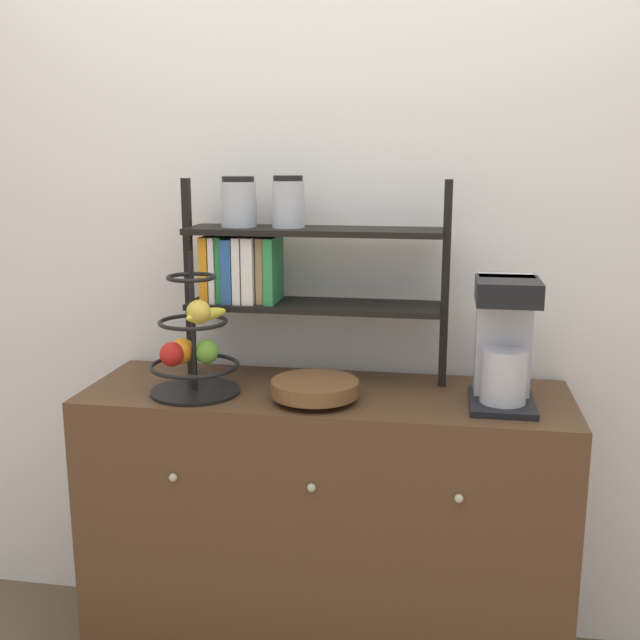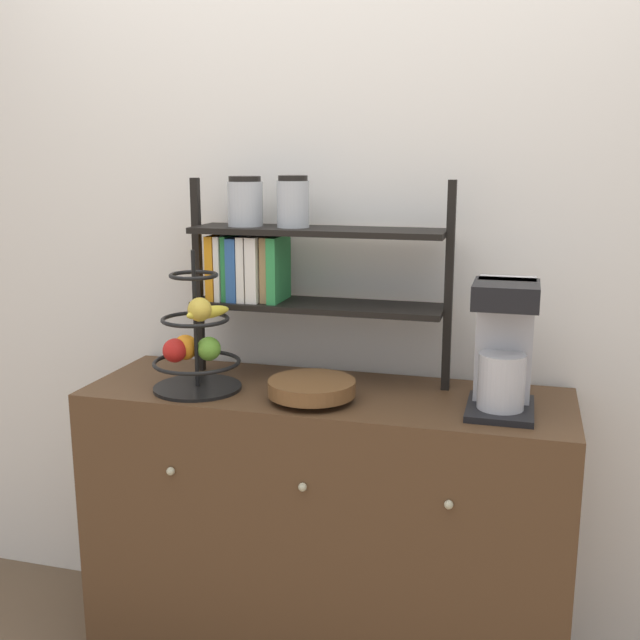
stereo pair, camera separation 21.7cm
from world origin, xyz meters
name	(u,v)px [view 1 (the left image)]	position (x,y,z in m)	size (l,w,h in m)	color
wall_back	(340,247)	(0.00, 0.51, 1.30)	(7.00, 0.05, 2.60)	silver
sideboard	(325,531)	(0.00, 0.23, 0.45)	(1.43, 0.48, 0.90)	#4C331E
coffee_maker	(504,341)	(0.51, 0.21, 1.08)	(0.18, 0.24, 0.36)	black
fruit_stand	(193,348)	(-0.38, 0.16, 1.04)	(0.26, 0.26, 0.42)	black
wooden_bowl	(315,389)	(-0.02, 0.14, 0.94)	(0.25, 0.25, 0.06)	brown
shelf_hutch	(274,256)	(-0.18, 0.35, 1.29)	(0.82, 0.20, 0.63)	black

